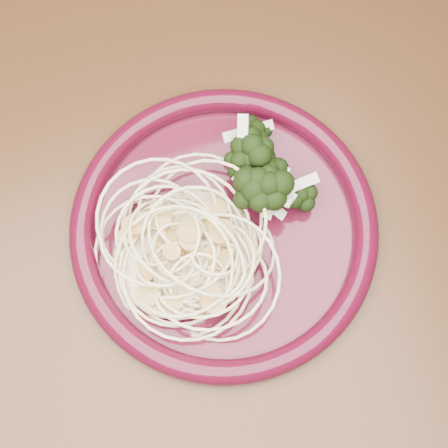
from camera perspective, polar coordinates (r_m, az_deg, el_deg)
name	(u,v)px	position (r m, az deg, el deg)	size (l,w,h in m)	color
dining_table	(274,229)	(0.67, 4.56, -0.50)	(1.20, 0.80, 0.75)	#472814
dinner_plate	(224,227)	(0.55, 0.00, -0.32)	(0.35, 0.35, 0.02)	#450D1E
spaghetti_pile	(185,251)	(0.54, -3.54, -2.51)	(0.13, 0.12, 0.03)	beige
scallop_cluster	(183,240)	(0.51, -3.76, -1.51)	(0.11, 0.11, 0.04)	gold
broccoli_pile	(270,188)	(0.55, 4.25, 3.29)	(0.08, 0.13, 0.04)	black
onion_garnish	(273,176)	(0.52, 4.46, 4.40)	(0.05, 0.08, 0.05)	beige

